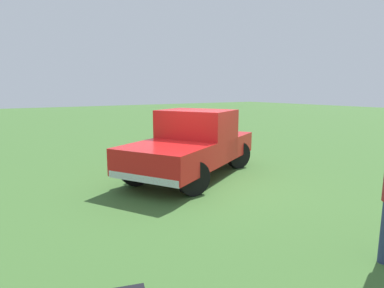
{
  "coord_description": "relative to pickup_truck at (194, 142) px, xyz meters",
  "views": [
    {
      "loc": [
        4.75,
        6.62,
        2.39
      ],
      "look_at": [
        -0.07,
        -0.63,
        0.9
      ],
      "focal_mm": 30.01,
      "sensor_mm": 36.0,
      "label": 1
    }
  ],
  "objects": [
    {
      "name": "ground_plane",
      "position": [
        0.18,
        0.69,
        -0.95
      ],
      "size": [
        80.0,
        80.0,
        0.0
      ],
      "primitive_type": "plane",
      "color": "#3D662D"
    },
    {
      "name": "pickup_truck",
      "position": [
        0.0,
        0.0,
        0.0
      ],
      "size": [
        4.97,
        3.89,
        1.82
      ],
      "rotation": [
        0.0,
        0.0,
        0.49
      ],
      "color": "black",
      "rests_on": "ground_plane"
    }
  ]
}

